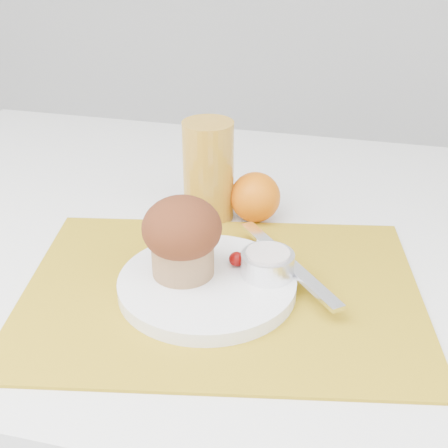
% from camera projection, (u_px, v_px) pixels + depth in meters
% --- Properties ---
extents(table, '(1.20, 0.80, 0.75)m').
position_uv_depth(table, '(232.00, 428.00, 1.04)').
color(table, white).
rests_on(table, ground).
extents(placemat, '(0.52, 0.42, 0.00)m').
position_uv_depth(placemat, '(222.00, 291.00, 0.73)').
color(placemat, '#B58F19').
rests_on(placemat, table).
extents(plate, '(0.23, 0.23, 0.02)m').
position_uv_depth(plate, '(207.00, 285.00, 0.72)').
color(plate, white).
rests_on(plate, placemat).
extents(ramekin, '(0.07, 0.07, 0.03)m').
position_uv_depth(ramekin, '(268.00, 264.00, 0.72)').
color(ramekin, white).
rests_on(ramekin, plate).
extents(cream, '(0.05, 0.05, 0.01)m').
position_uv_depth(cream, '(268.00, 254.00, 0.71)').
color(cream, silver).
rests_on(cream, ramekin).
extents(raspberry_near, '(0.02, 0.02, 0.02)m').
position_uv_depth(raspberry_near, '(237.00, 259.00, 0.74)').
color(raspberry_near, '#520302').
rests_on(raspberry_near, plate).
extents(raspberry_far, '(0.02, 0.02, 0.02)m').
position_uv_depth(raspberry_far, '(248.00, 258.00, 0.74)').
color(raspberry_far, '#500216').
rests_on(raspberry_far, plate).
extents(butter_knife, '(0.15, 0.17, 0.01)m').
position_uv_depth(butter_knife, '(288.00, 262.00, 0.74)').
color(butter_knife, white).
rests_on(butter_knife, plate).
extents(orange, '(0.07, 0.07, 0.07)m').
position_uv_depth(orange, '(255.00, 197.00, 0.87)').
color(orange, orange).
rests_on(orange, table).
extents(juice_glass, '(0.08, 0.08, 0.14)m').
position_uv_depth(juice_glass, '(208.00, 171.00, 0.86)').
color(juice_glass, '#C48C24').
rests_on(juice_glass, table).
extents(muffin, '(0.09, 0.09, 0.09)m').
position_uv_depth(muffin, '(182.00, 236.00, 0.71)').
color(muffin, '#A67B50').
rests_on(muffin, plate).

